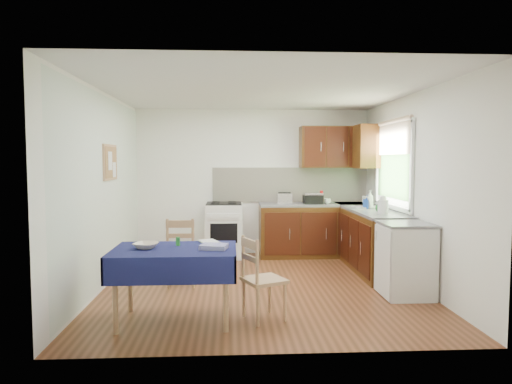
{
  "coord_description": "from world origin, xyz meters",
  "views": [
    {
      "loc": [
        -0.39,
        -5.81,
        1.63
      ],
      "look_at": [
        -0.06,
        0.09,
        1.22
      ],
      "focal_mm": 32.0,
      "sensor_mm": 36.0,
      "label": 1
    }
  ],
  "objects": [
    {
      "name": "spice_jar",
      "position": [
        -0.94,
        -1.1,
        0.79
      ],
      "size": [
        0.04,
        0.04,
        0.09
      ],
      "primitive_type": "cylinder",
      "color": "#268C2D",
      "rests_on": "dining_table"
    },
    {
      "name": "upper_cabinets",
      "position": [
        1.52,
        1.8,
        1.85
      ],
      "size": [
        1.2,
        0.85,
        0.7
      ],
      "color": "#371D09",
      "rests_on": "wall_back"
    },
    {
      "name": "wall_right",
      "position": [
        2.0,
        0.0,
        1.25
      ],
      "size": [
        0.02,
        4.2,
        2.5
      ],
      "primitive_type": "cube",
      "color": "white",
      "rests_on": "ground"
    },
    {
      "name": "worktop_right",
      "position": [
        1.7,
        0.65,
        0.88
      ],
      "size": [
        0.6,
        1.7,
        0.04
      ],
      "primitive_type": "cube",
      "color": "slate",
      "rests_on": "base_cabinets"
    },
    {
      "name": "wall_front",
      "position": [
        0.0,
        -2.1,
        1.25
      ],
      "size": [
        4.0,
        0.02,
        2.5
      ],
      "primitive_type": "cube",
      "color": "white",
      "rests_on": "ground"
    },
    {
      "name": "book",
      "position": [
        -0.7,
        -0.99,
        0.75
      ],
      "size": [
        0.25,
        0.29,
        0.02
      ],
      "primitive_type": "imported",
      "rotation": [
        0.0,
        0.0,
        0.39
      ],
      "color": "white",
      "rests_on": "dining_table"
    },
    {
      "name": "stove",
      "position": [
        -0.5,
        1.8,
        0.46
      ],
      "size": [
        0.6,
        0.61,
        0.92
      ],
      "color": "white",
      "rests_on": "ground"
    },
    {
      "name": "yellow_packet",
      "position": [
        0.94,
        1.98,
        0.97
      ],
      "size": [
        0.13,
        0.11,
        0.14
      ],
      "primitive_type": "cube",
      "rotation": [
        0.0,
        0.0,
        0.43
      ],
      "color": "gold",
      "rests_on": "worktop_back"
    },
    {
      "name": "ceiling",
      "position": [
        0.0,
        0.0,
        2.5
      ],
      "size": [
        4.0,
        4.2,
        0.02
      ],
      "primitive_type": "cube",
      "color": "silver",
      "rests_on": "wall_back"
    },
    {
      "name": "cup",
      "position": [
        1.23,
        1.71,
        0.94
      ],
      "size": [
        0.14,
        0.14,
        0.09
      ],
      "primitive_type": "imported",
      "rotation": [
        0.0,
        0.0,
        0.25
      ],
      "color": "white",
      "rests_on": "worktop_back"
    },
    {
      "name": "window",
      "position": [
        1.97,
        0.7,
        1.65
      ],
      "size": [
        0.04,
        1.48,
        1.26
      ],
      "color": "#2A4E20",
      "rests_on": "wall_right"
    },
    {
      "name": "soap_bottle_a",
      "position": [
        1.71,
        0.91,
        1.04
      ],
      "size": [
        0.14,
        0.14,
        0.27
      ],
      "primitive_type": "imported",
      "rotation": [
        0.0,
        0.0,
        0.38
      ],
      "color": "white",
      "rests_on": "worktop_right"
    },
    {
      "name": "tea_towel",
      "position": [
        -0.56,
        -1.3,
        0.77
      ],
      "size": [
        0.3,
        0.26,
        0.05
      ],
      "primitive_type": "cube",
      "rotation": [
        0.0,
        0.0,
        -0.22
      ],
      "color": "#2B2999",
      "rests_on": "dining_table"
    },
    {
      "name": "chair_far",
      "position": [
        -1.02,
        0.05,
        0.47
      ],
      "size": [
        0.4,
        0.4,
        0.89
      ],
      "rotation": [
        0.0,
        0.0,
        3.11
      ],
      "color": "tan",
      "rests_on": "ground"
    },
    {
      "name": "wall_left",
      "position": [
        -2.0,
        0.0,
        1.25
      ],
      "size": [
        0.02,
        4.2,
        2.5
      ],
      "primitive_type": "cube",
      "color": "white",
      "rests_on": "ground"
    },
    {
      "name": "splashback",
      "position": [
        0.65,
        2.08,
        1.2
      ],
      "size": [
        2.7,
        0.02,
        0.6
      ],
      "primitive_type": "cube",
      "color": "white",
      "rests_on": "wall_back"
    },
    {
      "name": "chair_near",
      "position": [
        -0.09,
        -1.27,
        0.45
      ],
      "size": [
        0.5,
        0.5,
        0.86
      ],
      "rotation": [
        0.0,
        0.0,
        2.0
      ],
      "color": "tan",
      "rests_on": "ground"
    },
    {
      "name": "dining_table",
      "position": [
        -0.95,
        -1.26,
        0.64
      ],
      "size": [
        1.23,
        0.83,
        0.74
      ],
      "rotation": [
        0.0,
        0.0,
        0.04
      ],
      "color": "#0E0F3A",
      "rests_on": "ground"
    },
    {
      "name": "corkboard",
      "position": [
        -1.97,
        0.3,
        1.6
      ],
      "size": [
        0.04,
        0.62,
        0.47
      ],
      "color": "tan",
      "rests_on": "wall_left"
    },
    {
      "name": "worktop_back",
      "position": [
        1.05,
        1.8,
        0.88
      ],
      "size": [
        1.9,
        0.6,
        0.04
      ],
      "primitive_type": "cube",
      "color": "slate",
      "rests_on": "base_cabinets"
    },
    {
      "name": "kettle",
      "position": [
        1.7,
        0.29,
        1.01
      ],
      "size": [
        0.15,
        0.15,
        0.25
      ],
      "color": "white",
      "rests_on": "worktop_right"
    },
    {
      "name": "base_cabinets",
      "position": [
        1.36,
        1.26,
        0.43
      ],
      "size": [
        1.9,
        2.3,
        0.86
      ],
      "color": "#371D09",
      "rests_on": "ground"
    },
    {
      "name": "dish_rack",
      "position": [
        1.68,
        1.01,
        0.92
      ],
      "size": [
        0.38,
        0.29,
        0.18
      ],
      "rotation": [
        0.0,
        0.0,
        0.33
      ],
      "color": "#999A9F",
      "rests_on": "worktop_right"
    },
    {
      "name": "plate_bowl",
      "position": [
        -1.24,
        -1.24,
        0.77
      ],
      "size": [
        0.3,
        0.3,
        0.06
      ],
      "primitive_type": "imported",
      "rotation": [
        0.0,
        0.0,
        -0.34
      ],
      "color": "#F1E1C5",
      "rests_on": "dining_table"
    },
    {
      "name": "sandwich_press",
      "position": [
        0.99,
        1.75,
        0.99
      ],
      "size": [
        0.31,
        0.27,
        0.18
      ],
      "rotation": [
        0.0,
        0.0,
        -0.28
      ],
      "color": "black",
      "rests_on": "worktop_back"
    },
    {
      "name": "wall_back",
      "position": [
        0.0,
        2.1,
        1.25
      ],
      "size": [
        4.0,
        0.02,
        2.5
      ],
      "primitive_type": "cube",
      "color": "white",
      "rests_on": "ground"
    },
    {
      "name": "floor",
      "position": [
        0.0,
        0.0,
        0.0
      ],
      "size": [
        4.2,
        4.2,
        0.0
      ],
      "primitive_type": "plane",
      "color": "#512A15",
      "rests_on": "ground"
    },
    {
      "name": "worktop_corner",
      "position": [
        1.7,
        1.8,
        0.88
      ],
      "size": [
        0.6,
        0.6,
        0.04
      ],
      "primitive_type": "cube",
      "color": "slate",
      "rests_on": "base_cabinets"
    },
    {
      "name": "toaster",
      "position": [
        0.52,
        1.81,
        0.99
      ],
      "size": [
        0.25,
        0.15,
        0.19
      ],
      "rotation": [
        0.0,
        0.0,
        0.23
      ],
      "color": "silver",
      "rests_on": "worktop_back"
    },
    {
      "name": "soap_bottle_b",
      "position": [
        1.67,
        0.92,
        1.0
      ],
      "size": [
        0.13,
        0.13,
        0.21
      ],
      "primitive_type": "imported",
      "rotation": [
        0.0,
        0.0,
        2.03
      ],
      "color": "#1D47AE",
      "rests_on": "worktop_right"
    },
    {
      "name": "soap_bottle_c",
      "position": [
        1.71,
        0.42,
        0.99
      ],
      "size": [
        0.16,
        0.16,
        0.18
      ],
      "primitive_type": "imported",
      "rotation": [
        0.0,
        0.0,
        3.32
      ],
      "color": "#24842E",
      "rests_on": "worktop_right"
    },
    {
      "name": "fridge",
      "position": [
        1.7,
        -0.55,
        0.44
      ],
      "size": [
        0.58,
        0.6,
        0.89
      ],
      "color": "white",
      "rests_on": "ground"
    },
    {
      "name": "sauce_bottle",
      "position": [
        1.12,
        1.67,
        1.01
      ],
      "size": [
        0.05,
        0.05,
        0.22
      ],
      "primitive_type": "cylinder",
      "color": "#B60E0E",
      "rests_on": "worktop_back"
    }
  ]
}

